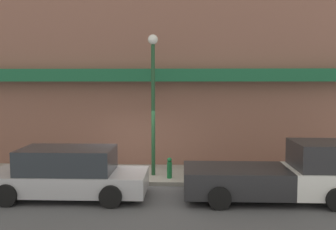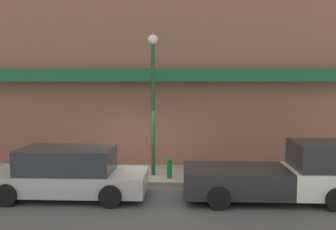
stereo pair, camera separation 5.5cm
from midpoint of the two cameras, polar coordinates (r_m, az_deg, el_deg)
The scene contains 7 objects.
ground_plane at distance 13.05m, azimuth -5.64°, elevation -10.70°, with size 80.00×80.00×0.00m, color #4C4C4F.
sidewalk at distance 14.35m, azimuth -4.87°, elevation -8.96°, with size 36.00×2.74×0.14m.
building at distance 16.86m, azimuth -3.82°, elevation 11.01°, with size 19.80×3.80×11.49m.
pickup_truck at distance 11.84m, azimuth 17.19°, elevation -8.70°, with size 5.19×2.12×1.76m.
parked_car at distance 11.99m, azimuth -14.93°, elevation -8.61°, with size 4.83×2.06×1.53m.
fire_hydrant at distance 13.35m, azimuth 0.33°, elevation -8.08°, with size 0.18×0.18×0.74m.
street_lamp at distance 13.48m, azimuth -2.18°, elevation 4.27°, with size 0.36×0.36×5.08m.
Camera 2 is at (1.80, -12.44, 3.52)m, focal length 40.00 mm.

